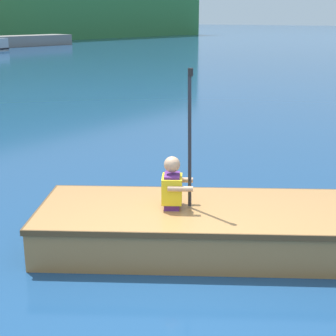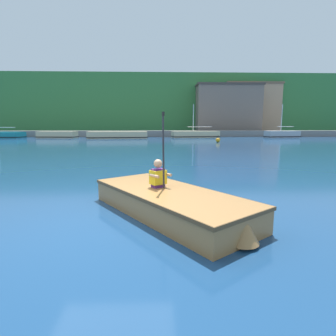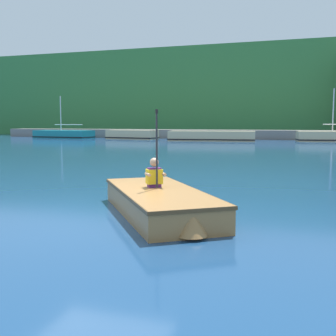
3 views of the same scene
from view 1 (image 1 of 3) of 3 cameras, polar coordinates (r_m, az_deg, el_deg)
name	(u,v)px [view 1 (image 1 of 3)]	position (r m, az deg, el deg)	size (l,w,h in m)	color
ground_plane	(172,303)	(4.64, 0.40, -14.73)	(300.00, 300.00, 0.00)	navy
rowboat_foreground	(210,225)	(5.57, 4.66, -6.32)	(3.19, 3.69, 0.45)	#A3703D
person_paddler	(173,184)	(5.41, 0.59, -1.74)	(0.45, 0.45, 1.47)	#592672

